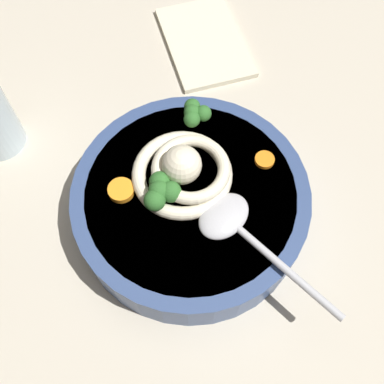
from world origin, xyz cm
name	(u,v)px	position (x,y,z in cm)	size (l,w,h in cm)	color
table_slab	(191,205)	(0.00, 0.00, 1.29)	(98.75, 98.75, 2.58)	#BCB29E
soup_bowl	(192,203)	(-1.79, -0.16, 5.54)	(26.19, 26.19, 5.72)	#334775
noodle_pile	(183,171)	(-0.11, 0.82, 9.82)	(12.07, 11.83, 4.85)	beige
soup_spoon	(234,225)	(-5.88, -4.51, 9.10)	(14.25, 14.87, 1.60)	#B7B7BC
broccoli_floret_right	(161,191)	(-2.92, 3.01, 10.52)	(4.47, 3.85, 3.54)	#7A9E60
broccoli_floret_beside_noodles	(196,113)	(7.36, -0.47, 10.14)	(3.71, 3.19, 2.93)	#7A9E60
carrot_slice_extra_b	(121,190)	(-1.91, 7.47, 8.68)	(2.85, 2.85, 0.76)	orange
carrot_slice_front	(265,160)	(2.28, -8.20, 8.55)	(2.20, 2.20, 0.49)	orange
folded_napkin	(205,42)	(25.70, -1.50, 2.98)	(16.49, 10.70, 0.80)	beige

